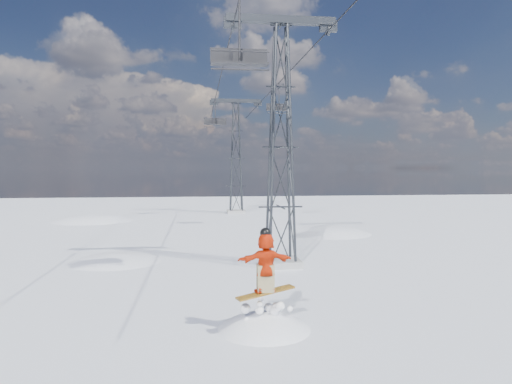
{
  "coord_description": "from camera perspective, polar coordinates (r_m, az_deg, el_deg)",
  "views": [
    {
      "loc": [
        -2.96,
        -12.7,
        4.54
      ],
      "look_at": [
        -0.85,
        4.02,
        3.66
      ],
      "focal_mm": 32.0,
      "sensor_mm": 36.0,
      "label": 1
    }
  ],
  "objects": [
    {
      "name": "ground",
      "position": [
        13.8,
        5.82,
        -16.22
      ],
      "size": [
        120.0,
        120.0,
        0.0
      ],
      "primitive_type": "plane",
      "color": "white",
      "rests_on": "ground"
    },
    {
      "name": "snow_terrain",
      "position": [
        36.8,
        -10.05,
        -19.62
      ],
      "size": [
        39.0,
        37.0,
        22.0
      ],
      "color": "white",
      "rests_on": "ground"
    },
    {
      "name": "lift_tower_far",
      "position": [
        45.86,
        -2.51,
        4.16
      ],
      "size": [
        5.2,
        1.8,
        11.43
      ],
      "color": "#999999",
      "rests_on": "ground"
    },
    {
      "name": "lift_chair_far",
      "position": [
        42.55,
        -5.13,
        8.71
      ],
      "size": [
        2.08,
        0.6,
        2.58
      ],
      "color": "black",
      "rests_on": "ground"
    },
    {
      "name": "lift_chair_mid",
      "position": [
        34.41,
        2.88,
        10.47
      ],
      "size": [
        1.85,
        0.53,
        2.29
      ],
      "color": "black",
      "rests_on": "ground"
    },
    {
      "name": "lift_chair_near",
      "position": [
        17.92,
        -2.1,
        16.41
      ],
      "size": [
        2.17,
        0.62,
        2.69
      ],
      "color": "black",
      "rests_on": "ground"
    },
    {
      "name": "lift_tower_near",
      "position": [
        21.05,
        3.11,
        5.52
      ],
      "size": [
        5.2,
        1.8,
        11.43
      ],
      "color": "#999999",
      "rests_on": "ground"
    },
    {
      "name": "haul_cables",
      "position": [
        33.02,
        -0.55,
        14.02
      ],
      "size": [
        4.46,
        51.0,
        0.06
      ],
      "color": "black",
      "rests_on": "ground"
    }
  ]
}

